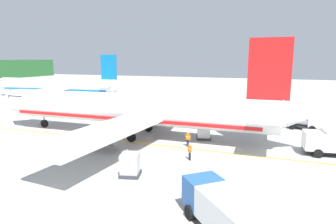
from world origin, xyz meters
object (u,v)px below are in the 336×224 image
airliner_mid_apron (58,86)px  cargo_container_near (203,132)px  cargo_container_mid (130,164)px  crew_marshaller (190,150)px  service_truck_baggage (223,210)px  crew_loader_left (216,185)px  airliner_foreground (133,110)px  service_truck_fuel (303,119)px  crew_loader_right (188,138)px

airliner_mid_apron → cargo_container_near: 50.59m
cargo_container_mid → crew_marshaller: bearing=-34.0°
cargo_container_near → crew_marshaller: cargo_container_near is taller
service_truck_baggage → crew_loader_left: 4.19m
airliner_foreground → service_truck_fuel: airliner_foreground is taller
service_truck_baggage → crew_marshaller: size_ratio=3.69×
airliner_foreground → crew_loader_right: airliner_foreground is taller
service_truck_fuel → cargo_container_near: size_ratio=2.91×
cargo_container_near → airliner_mid_apron: bearing=60.2°
cargo_container_near → crew_loader_right: bearing=166.5°
service_truck_fuel → cargo_container_mid: 27.50m
service_truck_fuel → service_truck_baggage: 29.23m
airliner_foreground → cargo_container_mid: size_ratio=20.00×
airliner_mid_apron → cargo_container_near: size_ratio=17.76×
cargo_container_mid → service_truck_baggage: bearing=-122.0°
airliner_foreground → cargo_container_mid: airliner_foreground is taller
service_truck_baggage → crew_loader_right: bearing=23.4°
service_truck_baggage → crew_loader_right: 16.36m
cargo_container_near → service_truck_fuel: bearing=-50.1°
crew_loader_left → crew_loader_right: size_ratio=1.01×
airliner_foreground → cargo_container_mid: bearing=-154.3°
crew_marshaller → crew_loader_right: same height
crew_loader_left → crew_loader_right: 12.23m
service_truck_baggage → crew_marshaller: 11.97m
crew_loader_right → service_truck_fuel: bearing=-43.1°
cargo_container_mid → airliner_mid_apron: bearing=46.8°
cargo_container_near → cargo_container_mid: 13.61m
service_truck_baggage → cargo_container_near: bearing=16.7°
service_truck_fuel → crew_loader_left: 25.62m
cargo_container_near → cargo_container_mid: (-13.25, 3.09, 0.09)m
airliner_mid_apron → service_truck_fuel: 57.74m
service_truck_baggage → cargo_container_near: (18.69, 5.60, -0.53)m
service_truck_baggage → crew_loader_right: size_ratio=3.69×
crew_loader_left → crew_marshaller: bearing=29.8°
service_truck_fuel → crew_loader_left: service_truck_fuel is taller
crew_marshaller → service_truck_baggage: bearing=-155.0°
airliner_mid_apron → cargo_container_near: (-25.09, -43.88, -2.16)m
service_truck_baggage → cargo_container_mid: bearing=58.0°
airliner_mid_apron → crew_loader_right: (-28.77, -43.00, -2.07)m
crew_loader_left → crew_loader_right: (11.00, 5.35, -0.01)m
crew_marshaller → crew_loader_left: 7.87m
service_truck_fuel → service_truck_baggage: service_truck_baggage is taller
service_truck_fuel → crew_marshaller: 20.99m
service_truck_baggage → cargo_container_mid: service_truck_baggage is taller
airliner_foreground → cargo_container_near: 9.19m
service_truck_fuel → cargo_container_mid: (-23.12, 14.88, -0.41)m
crew_loader_right → service_truck_baggage: bearing=-156.6°
airliner_foreground → cargo_container_near: bearing=-79.8°
airliner_foreground → airliner_mid_apron: (26.66, 35.17, -0.34)m
crew_loader_left → cargo_container_near: bearing=16.9°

